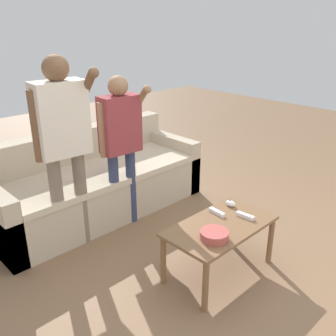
{
  "coord_description": "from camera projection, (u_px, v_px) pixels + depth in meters",
  "views": [
    {
      "loc": [
        -2.08,
        -1.54,
        1.87
      ],
      "look_at": [
        -0.15,
        0.46,
        0.75
      ],
      "focal_mm": 40.05,
      "sensor_mm": 36.0,
      "label": 1
    }
  ],
  "objects": [
    {
      "name": "couch",
      "position": [
        95.0,
        184.0,
        3.82
      ],
      "size": [
        2.17,
        0.88,
        0.8
      ],
      "color": "#B7A88E",
      "rests_on": "ground"
    },
    {
      "name": "game_remote_nunchuk",
      "position": [
        231.0,
        203.0,
        3.07
      ],
      "size": [
        0.06,
        0.09,
        0.05
      ],
      "color": "white",
      "rests_on": "coffee_table"
    },
    {
      "name": "game_remote_wand_spare",
      "position": [
        214.0,
        232.0,
        2.68
      ],
      "size": [
        0.13,
        0.14,
        0.03
      ],
      "color": "white",
      "rests_on": "coffee_table"
    },
    {
      "name": "game_remote_wand_near",
      "position": [
        245.0,
        216.0,
        2.89
      ],
      "size": [
        0.05,
        0.15,
        0.03
      ],
      "color": "white",
      "rests_on": "coffee_table"
    },
    {
      "name": "player_left",
      "position": [
        63.0,
        134.0,
        2.93
      ],
      "size": [
        0.47,
        0.38,
        1.62
      ],
      "color": "#756656",
      "rests_on": "ground"
    },
    {
      "name": "game_remote_wand_far",
      "position": [
        217.0,
        212.0,
        2.95
      ],
      "size": [
        0.05,
        0.15,
        0.03
      ],
      "color": "white",
      "rests_on": "coffee_table"
    },
    {
      "name": "player_center",
      "position": [
        121.0,
        136.0,
        3.32
      ],
      "size": [
        0.42,
        0.33,
        1.42
      ],
      "color": "#2D3856",
      "rests_on": "ground"
    },
    {
      "name": "ground_plane",
      "position": [
        220.0,
        263.0,
        3.06
      ],
      "size": [
        12.0,
        12.0,
        0.0
      ],
      "primitive_type": "plane",
      "color": "brown"
    },
    {
      "name": "coffee_table",
      "position": [
        220.0,
        232.0,
        2.82
      ],
      "size": [
        0.86,
        0.48,
        0.43
      ],
      "color": "brown",
      "rests_on": "ground"
    },
    {
      "name": "snack_bowl",
      "position": [
        214.0,
        235.0,
        2.61
      ],
      "size": [
        0.2,
        0.2,
        0.06
      ],
      "primitive_type": "cylinder",
      "color": "#B24C47",
      "rests_on": "coffee_table"
    }
  ]
}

